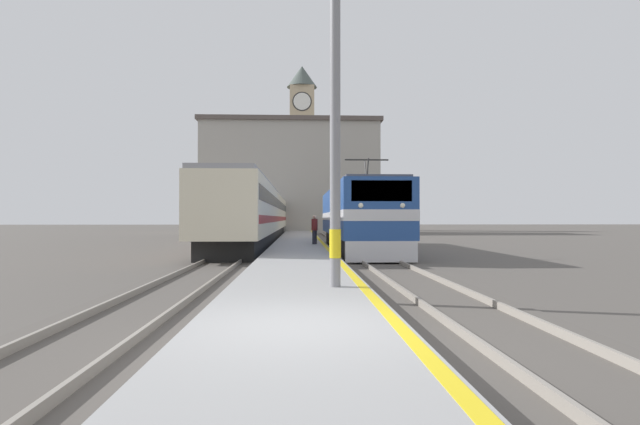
% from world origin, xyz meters
% --- Properties ---
extents(ground_plane, '(200.00, 200.00, 0.00)m').
position_xyz_m(ground_plane, '(0.00, 30.00, 0.00)').
color(ground_plane, '#514C47').
extents(platform, '(2.99, 140.00, 0.34)m').
position_xyz_m(platform, '(0.00, 25.00, 0.17)').
color(platform, '#999999').
rests_on(platform, ground).
extents(rail_track_near, '(2.84, 140.00, 0.16)m').
position_xyz_m(rail_track_near, '(3.13, 25.00, 0.03)').
color(rail_track_near, '#514C47').
rests_on(rail_track_near, ground).
extents(rail_track_far, '(2.84, 140.00, 0.16)m').
position_xyz_m(rail_track_far, '(-2.99, 25.00, 0.03)').
color(rail_track_far, '#514C47').
rests_on(rail_track_far, ground).
extents(locomotive_train, '(2.92, 17.06, 4.51)m').
position_xyz_m(locomotive_train, '(3.13, 20.49, 1.81)').
color(locomotive_train, black).
rests_on(locomotive_train, ground).
extents(passenger_train, '(2.92, 51.82, 3.83)m').
position_xyz_m(passenger_train, '(-2.99, 37.84, 2.07)').
color(passenger_train, black).
rests_on(passenger_train, ground).
extents(catenary_mast, '(2.67, 0.24, 8.84)m').
position_xyz_m(catenary_mast, '(0.88, 3.69, 4.82)').
color(catenary_mast, gray).
rests_on(catenary_mast, platform).
extents(person_on_platform, '(0.34, 0.34, 1.60)m').
position_xyz_m(person_on_platform, '(0.84, 20.73, 1.18)').
color(person_on_platform, '#23232D').
rests_on(person_on_platform, platform).
extents(clock_tower, '(4.44, 4.44, 24.34)m').
position_xyz_m(clock_tower, '(0.37, 66.95, 12.91)').
color(clock_tower, tan).
rests_on(clock_tower, ground).
extents(station_building, '(21.31, 8.80, 13.43)m').
position_xyz_m(station_building, '(-1.09, 53.90, 6.74)').
color(station_building, '#A8A399').
rests_on(station_building, ground).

